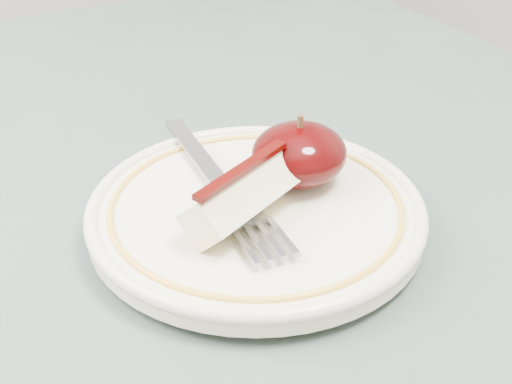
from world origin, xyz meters
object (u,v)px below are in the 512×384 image
table (135,334)px  plate (256,211)px  apple_half (299,154)px  fork (220,185)px

table → plate: size_ratio=4.25×
apple_half → fork: apple_half is taller
table → apple_half: 0.17m
apple_half → fork: size_ratio=0.34×
apple_half → fork: 0.05m
table → fork: bearing=-12.0°
apple_half → fork: (-0.05, 0.01, -0.01)m
table → fork: fork is taller
table → apple_half: bearing=-13.0°
plate → fork: 0.03m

